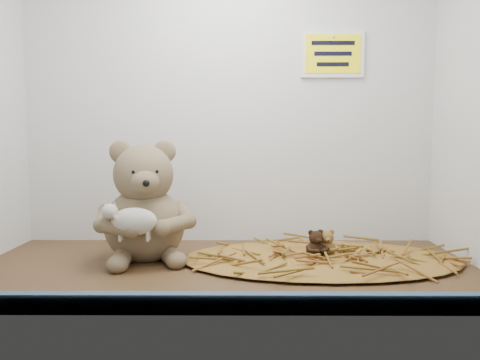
{
  "coord_description": "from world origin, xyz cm",
  "views": [
    {
      "loc": [
        3.96,
        -108.76,
        30.84
      ],
      "look_at": [
        3.33,
        2.35,
        20.77
      ],
      "focal_mm": 35.0,
      "sensor_mm": 36.0,
      "label": 1
    }
  ],
  "objects_px": {
    "main_teddy": "(144,200)",
    "toy_lamb": "(134,221)",
    "mini_teddy_brown": "(316,243)",
    "mini_teddy_tan": "(327,242)"
  },
  "relations": [
    {
      "from": "main_teddy",
      "to": "toy_lamb",
      "type": "relative_size",
      "value": 2.19
    },
    {
      "from": "main_teddy",
      "to": "mini_teddy_tan",
      "type": "xyz_separation_m",
      "value": [
        0.46,
        -0.01,
        -0.1
      ]
    },
    {
      "from": "mini_teddy_tan",
      "to": "mini_teddy_brown",
      "type": "distance_m",
      "value": 0.03
    },
    {
      "from": "mini_teddy_tan",
      "to": "mini_teddy_brown",
      "type": "bearing_deg",
      "value": -156.49
    },
    {
      "from": "toy_lamb",
      "to": "mini_teddy_brown",
      "type": "bearing_deg",
      "value": 11.0
    },
    {
      "from": "main_teddy",
      "to": "mini_teddy_tan",
      "type": "height_order",
      "value": "main_teddy"
    },
    {
      "from": "main_teddy",
      "to": "mini_teddy_brown",
      "type": "xyz_separation_m",
      "value": [
        0.43,
        -0.02,
        -0.1
      ]
    },
    {
      "from": "mini_teddy_brown",
      "to": "main_teddy",
      "type": "bearing_deg",
      "value": 159.16
    },
    {
      "from": "mini_teddy_tan",
      "to": "mini_teddy_brown",
      "type": "height_order",
      "value": "mini_teddy_brown"
    },
    {
      "from": "main_teddy",
      "to": "toy_lamb",
      "type": "xyz_separation_m",
      "value": [
        0.0,
        -0.11,
        -0.03
      ]
    }
  ]
}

